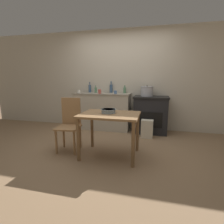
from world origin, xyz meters
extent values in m
plane|color=#896B4C|center=(0.00, 0.00, 0.00)|extent=(14.00, 14.00, 0.00)
cube|color=beige|center=(0.00, 1.58, 1.27)|extent=(8.00, 0.07, 2.55)
cube|color=#B2A893|center=(-0.46, 1.31, 0.46)|extent=(1.44, 0.48, 0.92)
cube|color=gray|center=(-0.46, 1.31, 0.93)|extent=(1.47, 0.51, 0.03)
cube|color=black|center=(0.78, 1.29, 0.43)|extent=(0.79, 0.52, 0.85)
cube|color=black|center=(0.78, 1.29, 0.87)|extent=(0.83, 0.56, 0.04)
cube|color=black|center=(0.78, 1.02, 0.38)|extent=(0.55, 0.01, 0.36)
cube|color=olive|center=(0.16, -0.25, 0.72)|extent=(0.97, 0.72, 0.03)
cylinder|color=brown|center=(-0.28, -0.56, 0.35)|extent=(0.06, 0.06, 0.71)
cylinder|color=brown|center=(0.59, -0.56, 0.35)|extent=(0.06, 0.06, 0.71)
cylinder|color=brown|center=(-0.28, 0.06, 0.35)|extent=(0.06, 0.06, 0.71)
cylinder|color=brown|center=(0.59, 0.06, 0.35)|extent=(0.06, 0.06, 0.71)
cube|color=#997047|center=(-0.63, -0.24, 0.45)|extent=(0.44, 0.44, 0.03)
cube|color=#997047|center=(-0.65, -0.06, 0.71)|extent=(0.36, 0.07, 0.51)
cylinder|color=#997047|center=(-0.77, -0.42, 0.22)|extent=(0.04, 0.04, 0.43)
cylinder|color=#997047|center=(-0.44, -0.39, 0.22)|extent=(0.04, 0.04, 0.43)
cylinder|color=#997047|center=(-0.81, -0.09, 0.22)|extent=(0.04, 0.04, 0.43)
cylinder|color=#997047|center=(-0.48, -0.06, 0.22)|extent=(0.04, 0.04, 0.43)
cube|color=beige|center=(0.73, 0.86, 0.20)|extent=(0.26, 0.18, 0.40)
cylinder|color=#A8A8AD|center=(0.67, 1.31, 1.00)|extent=(0.30, 0.30, 0.22)
cylinder|color=#A8A8AD|center=(0.67, 1.31, 1.12)|extent=(0.31, 0.31, 0.02)
sphere|color=black|center=(0.67, 1.31, 1.14)|extent=(0.02, 0.02, 0.02)
cylinder|color=#93A8B2|center=(0.12, -0.20, 0.77)|extent=(0.24, 0.24, 0.07)
cylinder|color=#8597A0|center=(0.12, -0.20, 0.80)|extent=(0.26, 0.26, 0.01)
cylinder|color=#517F5B|center=(-0.66, 1.38, 1.02)|extent=(0.06, 0.06, 0.13)
cylinder|color=#517F5B|center=(-0.66, 1.38, 1.11)|extent=(0.02, 0.02, 0.05)
cylinder|color=#517F5B|center=(0.11, 1.43, 1.02)|extent=(0.07, 0.07, 0.14)
cylinder|color=#517F5B|center=(0.11, 1.43, 1.12)|extent=(0.03, 0.03, 0.06)
cylinder|color=#3D5675|center=(-0.26, 1.48, 1.05)|extent=(0.08, 0.08, 0.21)
cylinder|color=#3D5675|center=(-0.26, 1.48, 1.20)|extent=(0.03, 0.03, 0.08)
cylinder|color=#3D5675|center=(-0.85, 1.45, 1.05)|extent=(0.07, 0.07, 0.20)
cylinder|color=#3D5675|center=(-0.85, 1.45, 1.19)|extent=(0.03, 0.03, 0.08)
cylinder|color=#4C6B99|center=(-0.08, 1.18, 0.99)|extent=(0.08, 0.08, 0.08)
cylinder|color=silver|center=(-1.04, 1.16, 0.99)|extent=(0.07, 0.07, 0.08)
cylinder|color=#B74C42|center=(-0.47, 1.13, 1.00)|extent=(0.07, 0.07, 0.10)
camera|label=1|loc=(0.88, -3.00, 1.31)|focal=28.00mm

